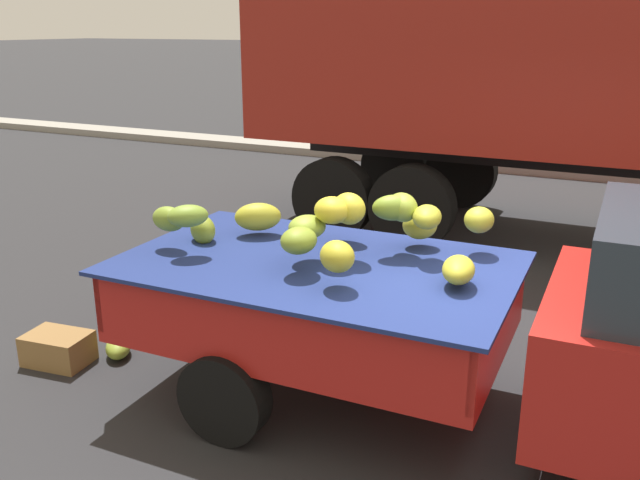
% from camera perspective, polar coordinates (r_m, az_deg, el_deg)
% --- Properties ---
extents(ground, '(220.00, 220.00, 0.00)m').
position_cam_1_polar(ground, '(5.22, 14.23, -14.25)').
color(ground, '#28282B').
extents(curb_strip, '(80.00, 0.80, 0.16)m').
position_cam_1_polar(curb_strip, '(13.64, 22.28, 5.20)').
color(curb_strip, gray).
rests_on(curb_strip, ground).
extents(pickup_truck, '(5.00, 1.86, 1.70)m').
position_cam_1_polar(pickup_truck, '(4.56, 22.71, -7.39)').
color(pickup_truck, '#B21E19').
rests_on(pickup_truck, ground).
extents(fallen_banana_bunch_near_tailgate, '(0.38, 0.41, 0.16)m').
position_cam_1_polar(fallen_banana_bunch_near_tailgate, '(6.11, -16.61, -8.63)').
color(fallen_banana_bunch_near_tailgate, '#8DA532').
rests_on(fallen_banana_bunch_near_tailgate, ground).
extents(produce_crate, '(0.56, 0.42, 0.26)m').
position_cam_1_polar(produce_crate, '(6.14, -21.17, -8.50)').
color(produce_crate, olive).
rests_on(produce_crate, ground).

